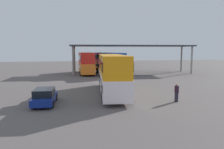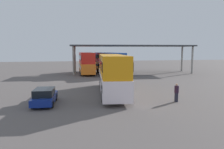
{
  "view_description": "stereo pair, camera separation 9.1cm",
  "coord_description": "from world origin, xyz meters",
  "px_view_note": "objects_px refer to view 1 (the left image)",
  "views": [
    {
      "loc": [
        -4.06,
        -18.13,
        4.49
      ],
      "look_at": [
        0.5,
        2.92,
        2.0
      ],
      "focal_mm": 33.66,
      "sensor_mm": 36.0,
      "label": 1
    },
    {
      "loc": [
        -3.97,
        -18.15,
        4.49
      ],
      "look_at": [
        0.5,
        2.92,
        2.0
      ],
      "focal_mm": 33.66,
      "sensor_mm": 36.0,
      "label": 2
    }
  ],
  "objects_px": {
    "double_decker_main": "(112,72)",
    "double_decker_near_canopy": "(86,62)",
    "double_decker_mid_row": "(108,62)",
    "pedestrian_waiting": "(177,93)",
    "parked_hatchback": "(45,96)"
  },
  "relations": [
    {
      "from": "double_decker_main",
      "to": "parked_hatchback",
      "type": "distance_m",
      "value": 7.3
    },
    {
      "from": "parked_hatchback",
      "to": "double_decker_near_canopy",
      "type": "distance_m",
      "value": 23.11
    },
    {
      "from": "double_decker_main",
      "to": "double_decker_near_canopy",
      "type": "xyz_separation_m",
      "value": [
        -0.95,
        19.27,
        0.01
      ]
    },
    {
      "from": "parked_hatchback",
      "to": "double_decker_mid_row",
      "type": "height_order",
      "value": "double_decker_mid_row"
    },
    {
      "from": "parked_hatchback",
      "to": "pedestrian_waiting",
      "type": "height_order",
      "value": "pedestrian_waiting"
    },
    {
      "from": "parked_hatchback",
      "to": "double_decker_near_canopy",
      "type": "relative_size",
      "value": 0.41
    },
    {
      "from": "parked_hatchback",
      "to": "double_decker_near_canopy",
      "type": "height_order",
      "value": "double_decker_near_canopy"
    },
    {
      "from": "double_decker_near_canopy",
      "to": "pedestrian_waiting",
      "type": "bearing_deg",
      "value": -165.49
    },
    {
      "from": "double_decker_main",
      "to": "double_decker_mid_row",
      "type": "bearing_deg",
      "value": -2.93
    },
    {
      "from": "parked_hatchback",
      "to": "pedestrian_waiting",
      "type": "distance_m",
      "value": 11.29
    },
    {
      "from": "double_decker_main",
      "to": "pedestrian_waiting",
      "type": "xyz_separation_m",
      "value": [
        4.78,
        -4.63,
        -1.41
      ]
    },
    {
      "from": "double_decker_main",
      "to": "double_decker_near_canopy",
      "type": "bearing_deg",
      "value": 9.98
    },
    {
      "from": "double_decker_main",
      "to": "pedestrian_waiting",
      "type": "distance_m",
      "value": 6.8
    },
    {
      "from": "double_decker_main",
      "to": "pedestrian_waiting",
      "type": "height_order",
      "value": "double_decker_main"
    },
    {
      "from": "double_decker_main",
      "to": "parked_hatchback",
      "type": "relative_size",
      "value": 2.8
    }
  ]
}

